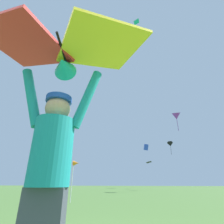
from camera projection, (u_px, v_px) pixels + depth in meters
kite_flyer_person at (49, 171)px, 1.38m from camera, size 0.81×0.41×1.92m
held_stunt_kite at (64, 50)px, 1.77m from camera, size 1.77×1.13×0.40m
distant_kite_black_low_left at (170, 144)px, 24.10m from camera, size 1.11×1.25×1.93m
distant_kite_orange_high_left at (65, 105)px, 16.13m from camera, size 0.75×0.73×0.33m
distant_kite_purple_overhead_distant at (176, 116)px, 22.43m from camera, size 1.53×1.71×2.67m
distant_kite_blue_high_right at (146, 147)px, 33.64m from camera, size 1.06×1.06×1.38m
distant_kite_teal_far_center at (136, 22)px, 23.86m from camera, size 1.03×1.08×0.48m
distant_kite_teal_low_right at (90, 44)px, 22.00m from camera, size 0.69×0.66×0.30m
distant_kite_black_mid_right at (149, 162)px, 28.28m from camera, size 1.16×1.18×0.36m
distant_kite_magenta_mid_left at (33, 34)px, 18.22m from camera, size 1.14×1.00×1.50m
marker_flag at (75, 166)px, 8.39m from camera, size 0.30×0.24×1.88m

